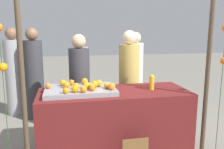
{
  "coord_description": "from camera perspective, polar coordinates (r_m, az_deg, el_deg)",
  "views": [
    {
      "loc": [
        -0.65,
        -3.05,
        1.68
      ],
      "look_at": [
        0.0,
        0.15,
        1.05
      ],
      "focal_mm": 38.58,
      "sensor_mm": 36.0,
      "label": 1
    }
  ],
  "objects": [
    {
      "name": "crowd_person_3",
      "position": [
        5.05,
        -22.12,
        -0.07
      ],
      "size": [
        0.34,
        0.34,
        1.7
      ],
      "color": "#99999E",
      "rests_on": "ground_plane"
    },
    {
      "name": "crowd_person_2",
      "position": [
        4.72,
        -17.93,
        -0.55
      ],
      "size": [
        0.34,
        0.34,
        1.7
      ],
      "color": "#333338",
      "rests_on": "ground_plane"
    },
    {
      "name": "crowd_person_0",
      "position": [
        4.96,
        5.44,
        0.01
      ],
      "size": [
        0.32,
        0.32,
        1.61
      ],
      "color": "beige",
      "rests_on": "ground_plane"
    },
    {
      "name": "orange_tray",
      "position": [
        3.19,
        -7.53,
        -3.7
      ],
      "size": [
        0.91,
        0.6,
        0.06
      ],
      "primitive_type": "cube",
      "color": "gray",
      "rests_on": "stall_counter"
    },
    {
      "name": "orange_0",
      "position": [
        3.09,
        -4.81,
        -2.81
      ],
      "size": [
        0.08,
        0.08,
        0.08
      ],
      "primitive_type": "sphere",
      "color": "orange",
      "rests_on": "orange_tray"
    },
    {
      "name": "orange_5",
      "position": [
        2.93,
        -10.94,
        -3.77
      ],
      "size": [
        0.07,
        0.07,
        0.07
      ],
      "primitive_type": "sphere",
      "color": "orange",
      "rests_on": "orange_tray"
    },
    {
      "name": "canopy_post_left",
      "position": [
        2.71,
        -20.48,
        -1.29
      ],
      "size": [
        0.06,
        0.06,
        2.29
      ],
      "primitive_type": "cylinder",
      "color": "#473828",
      "rests_on": "ground_plane"
    },
    {
      "name": "orange_3",
      "position": [
        3.12,
        -1.24,
        -2.65
      ],
      "size": [
        0.07,
        0.07,
        0.07
      ],
      "primitive_type": "sphere",
      "color": "orange",
      "rests_on": "orange_tray"
    },
    {
      "name": "orange_10",
      "position": [
        3.17,
        -4.18,
        -2.3
      ],
      "size": [
        0.09,
        0.09,
        0.09
      ],
      "primitive_type": "sphere",
      "color": "orange",
      "rests_on": "orange_tray"
    },
    {
      "name": "orange_6",
      "position": [
        3.38,
        -6.49,
        -1.58
      ],
      "size": [
        0.09,
        0.09,
        0.09
      ],
      "primitive_type": "sphere",
      "color": "orange",
      "rests_on": "orange_tray"
    },
    {
      "name": "orange_12",
      "position": [
        3.01,
        -4.69,
        -3.18
      ],
      "size": [
        0.08,
        0.08,
        0.08
      ],
      "primitive_type": "sphere",
      "color": "orange",
      "rests_on": "orange_tray"
    },
    {
      "name": "crowd_person_1",
      "position": [
        4.73,
        -7.41,
        -0.98
      ],
      "size": [
        0.31,
        0.31,
        1.54
      ],
      "color": "#99999E",
      "rests_on": "ground_plane"
    },
    {
      "name": "canopy_post_right",
      "position": [
        3.19,
        21.7,
        0.37
      ],
      "size": [
        0.06,
        0.06,
        2.29
      ],
      "primitive_type": "cylinder",
      "color": "#473828",
      "rests_on": "ground_plane"
    },
    {
      "name": "orange_4",
      "position": [
        3.35,
        -9.56,
        -1.85
      ],
      "size": [
        0.08,
        0.08,
        0.08
      ],
      "primitive_type": "sphere",
      "color": "orange",
      "rests_on": "orange_tray"
    },
    {
      "name": "orange_11",
      "position": [
        2.94,
        -6.76,
        -3.45
      ],
      "size": [
        0.09,
        0.09,
        0.09
      ],
      "primitive_type": "sphere",
      "color": "orange",
      "rests_on": "orange_tray"
    },
    {
      "name": "juice_bottle",
      "position": [
        3.34,
        9.39,
        -1.92
      ],
      "size": [
        0.07,
        0.07,
        0.2
      ],
      "color": "gold",
      "rests_on": "stall_counter"
    },
    {
      "name": "orange_7",
      "position": [
        3.23,
        -14.89,
        -2.58
      ],
      "size": [
        0.07,
        0.07,
        0.07
      ],
      "primitive_type": "sphere",
      "color": "orange",
      "rests_on": "orange_tray"
    },
    {
      "name": "stall_counter",
      "position": [
        3.36,
        0.52,
        -11.04
      ],
      "size": [
        2.01,
        0.78,
        0.85
      ],
      "primitive_type": "cube",
      "color": "#5B1919",
      "rests_on": "ground_plane"
    },
    {
      "name": "orange_8",
      "position": [
        3.23,
        -3.1,
        -2.05
      ],
      "size": [
        0.09,
        0.09,
        0.09
      ],
      "primitive_type": "sphere",
      "color": "orange",
      "rests_on": "orange_tray"
    },
    {
      "name": "vendor_left",
      "position": [
        3.83,
        -7.63,
        -3.4
      ],
      "size": [
        0.32,
        0.32,
        1.6
      ],
      "color": "#333338",
      "rests_on": "ground_plane"
    },
    {
      "name": "vendor_right",
      "position": [
        3.99,
        4.0,
        -2.36
      ],
      "size": [
        0.33,
        0.33,
        1.65
      ],
      "color": "tan",
      "rests_on": "ground_plane"
    },
    {
      "name": "orange_13",
      "position": [
        2.96,
        -8.82,
        -3.39
      ],
      "size": [
        0.09,
        0.09,
        0.09
      ],
      "primitive_type": "sphere",
      "color": "orange",
      "rests_on": "orange_tray"
    },
    {
      "name": "orange_15",
      "position": [
        3.19,
        -10.7,
        -2.43
      ],
      "size": [
        0.09,
        0.09,
        0.09
      ],
      "primitive_type": "sphere",
      "color": "orange",
      "rests_on": "orange_tray"
    },
    {
      "name": "orange_1",
      "position": [
        3.13,
        -8.48,
        -2.73
      ],
      "size": [
        0.08,
        0.08,
        0.08
      ],
      "primitive_type": "sphere",
      "color": "orange",
      "rests_on": "orange_tray"
    },
    {
      "name": "orange_2",
      "position": [
        3.12,
        -6.05,
        -2.6
      ],
      "size": [
        0.09,
        0.09,
        0.09
      ],
      "primitive_type": "sphere",
      "color": "orange",
      "rests_on": "orange_tray"
    },
    {
      "name": "orange_9",
      "position": [
        3.05,
        -0.06,
        -2.82
      ],
      "size": [
        0.09,
        0.09,
        0.09
      ],
      "primitive_type": "sphere",
      "color": "orange",
      "rests_on": "orange_tray"
    },
    {
      "name": "orange_14",
      "position": [
        3.32,
        -11.51,
        -1.95
      ],
      "size": [
        0.09,
        0.09,
        0.09
      ],
      "primitive_type": "sphere",
      "color": "orange",
      "rests_on": "orange_tray"
    }
  ]
}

